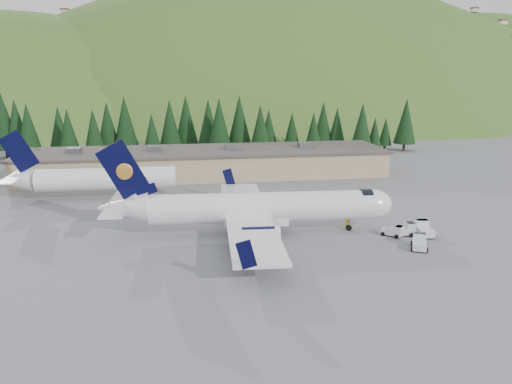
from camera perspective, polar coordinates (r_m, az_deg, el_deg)
The scene contains 11 objects.
ground at distance 64.10m, azimuth 0.83°, elevation -4.73°, with size 600.00×600.00×0.00m, color slate.
airliner at distance 63.03m, azimuth -0.14°, elevation -1.92°, with size 37.27×34.94×12.37m.
second_airliner at distance 84.93m, azimuth -18.62°, elevation 1.46°, with size 27.50×11.00×10.05m.
baggage_tug_a at distance 65.82m, azimuth 16.57°, elevation -4.13°, with size 3.33×2.26×1.67m.
baggage_tug_b at distance 65.15m, azimuth 15.48°, elevation -4.35°, with size 2.83×2.83×1.42m.
baggage_tug_c at distance 61.65m, azimuth 18.17°, elevation -5.48°, with size 2.80×3.43×1.64m.
terminal_building at distance 99.65m, azimuth -5.72°, elevation 3.42°, with size 71.00×17.00×6.10m.
baggage_tug_d at distance 66.63m, azimuth 18.63°, elevation -4.03°, with size 2.38×3.53×1.78m.
ramp_worker at distance 66.73m, azimuth 10.34°, elevation -3.35°, with size 0.70×0.46×1.91m, color #FFDD00.
tree_line at distance 121.40m, azimuth -9.44°, elevation 7.48°, with size 112.00×17.86×14.45m.
hills at distance 293.48m, azimuth 4.23°, elevation -6.94°, with size 614.00×330.00×300.00m.
Camera 1 is at (-10.34, -59.95, 20.21)m, focal length 35.00 mm.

